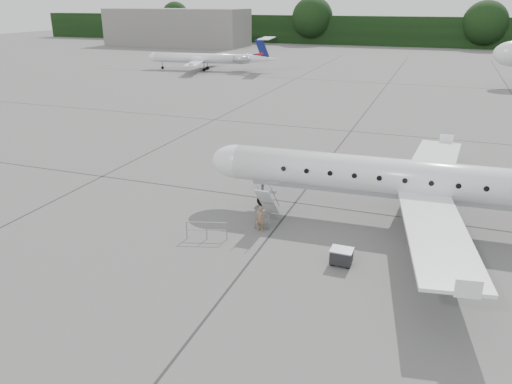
% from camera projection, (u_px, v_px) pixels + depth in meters
% --- Properties ---
extents(ground, '(320.00, 320.00, 0.00)m').
position_uv_depth(ground, '(364.00, 271.00, 24.11)').
color(ground, '#61615F').
rests_on(ground, ground).
extents(treeline, '(260.00, 4.00, 8.00)m').
position_uv_depth(treeline, '(439.00, 32.00, 136.48)').
color(treeline, black).
rests_on(treeline, ground).
extents(terminal_building, '(40.00, 14.00, 10.00)m').
position_uv_depth(terminal_building, '(177.00, 27.00, 141.18)').
color(terminal_building, slate).
rests_on(terminal_building, ground).
extents(main_regional_jet, '(30.80, 22.81, 7.66)m').
position_uv_depth(main_regional_jet, '(436.00, 163.00, 27.60)').
color(main_regional_jet, silver).
rests_on(main_regional_jet, ground).
extents(airstair, '(0.95, 2.43, 2.40)m').
position_uv_depth(airstair, '(267.00, 203.00, 29.05)').
color(airstair, silver).
rests_on(airstair, ground).
extents(passenger, '(0.64, 0.53, 1.51)m').
position_uv_depth(passenger, '(260.00, 219.00, 28.02)').
color(passenger, brown).
rests_on(passenger, ground).
extents(safety_railing, '(2.12, 0.73, 1.00)m').
position_uv_depth(safety_railing, '(207.00, 231.00, 27.17)').
color(safety_railing, gray).
rests_on(safety_railing, ground).
extents(baggage_cart, '(1.04, 0.85, 0.90)m').
position_uv_depth(baggage_cart, '(341.00, 256.00, 24.57)').
color(baggage_cart, black).
rests_on(baggage_cart, ground).
extents(bg_regional_left, '(25.28, 19.83, 6.06)m').
position_uv_depth(bg_regional_left, '(201.00, 53.00, 92.05)').
color(bg_regional_left, silver).
rests_on(bg_regional_left, ground).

